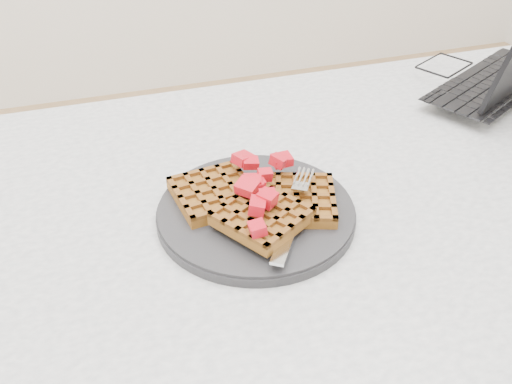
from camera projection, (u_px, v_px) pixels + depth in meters
The scene contains 6 objects.
table at pixel (332, 269), 0.82m from camera, with size 1.20×0.80×0.75m.
plate at pixel (256, 212), 0.72m from camera, with size 0.25×0.25×0.02m, color black.
waffles at pixel (257, 202), 0.71m from camera, with size 0.21×0.19×0.03m.
strawberry_pile at pixel (256, 183), 0.70m from camera, with size 0.15×0.15×0.02m, color #A00010, non-canonical shape.
fork at pixel (295, 214), 0.69m from camera, with size 0.02×0.18×0.02m, color silver, non-canonical shape.
laptop at pixel (486, 71), 1.01m from camera, with size 0.37×0.34×0.21m.
Camera 1 is at (-0.28, -0.53, 1.20)m, focal length 40.00 mm.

